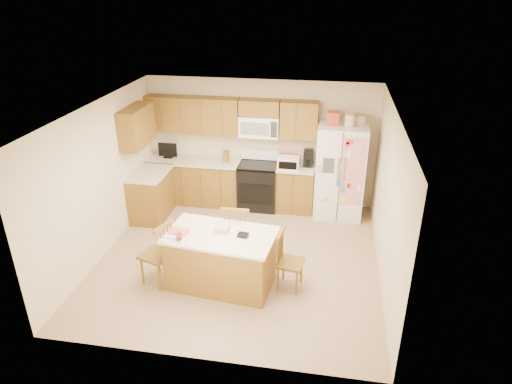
% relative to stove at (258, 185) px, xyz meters
% --- Properties ---
extents(ground, '(4.50, 4.50, 0.00)m').
position_rel_stove_xyz_m(ground, '(0.00, -1.94, -0.47)').
color(ground, '#A27656').
rests_on(ground, ground).
extents(room_shell, '(4.60, 4.60, 2.52)m').
position_rel_stove_xyz_m(room_shell, '(0.00, -1.94, 0.97)').
color(room_shell, beige).
rests_on(room_shell, ground).
extents(cabinetry, '(3.36, 1.56, 2.15)m').
position_rel_stove_xyz_m(cabinetry, '(-0.98, -0.15, 0.44)').
color(cabinetry, '#8C6119').
rests_on(cabinetry, ground).
extents(stove, '(0.76, 0.65, 1.13)m').
position_rel_stove_xyz_m(stove, '(0.00, 0.00, 0.00)').
color(stove, black).
rests_on(stove, ground).
extents(refrigerator, '(0.90, 0.79, 2.04)m').
position_rel_stove_xyz_m(refrigerator, '(1.57, -0.06, 0.45)').
color(refrigerator, white).
rests_on(refrigerator, ground).
extents(island, '(1.67, 1.09, 0.95)m').
position_rel_stove_xyz_m(island, '(-0.12, -2.66, -0.04)').
color(island, '#8C6119').
rests_on(island, ground).
extents(windsor_chair_left, '(0.55, 0.56, 1.04)m').
position_rel_stove_xyz_m(windsor_chair_left, '(-1.05, -2.77, 0.02)').
color(windsor_chair_left, '#8C6119').
rests_on(windsor_chair_left, ground).
extents(windsor_chair_back, '(0.47, 0.45, 1.06)m').
position_rel_stove_xyz_m(windsor_chair_back, '(-0.00, -2.05, 0.03)').
color(windsor_chair_back, '#8C6119').
rests_on(windsor_chair_back, ground).
extents(windsor_chair_right, '(0.42, 0.44, 0.91)m').
position_rel_stove_xyz_m(windsor_chair_right, '(0.88, -2.56, -0.05)').
color(windsor_chair_right, '#8C6119').
rests_on(windsor_chair_right, ground).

